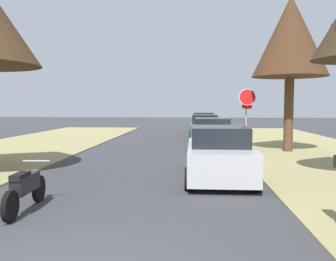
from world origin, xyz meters
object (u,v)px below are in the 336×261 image
(parked_sedan_tan, at_px, (212,135))
(parked_motorcycle, at_px, (25,188))
(parked_sedan_green, at_px, (204,128))
(street_tree_right_mid_b, at_px, (290,37))
(parked_sedan_silver, at_px, (219,154))
(parked_sedan_red, at_px, (203,123))
(stop_sign_far, at_px, (247,106))

(parked_sedan_tan, relative_size, parked_motorcycle, 2.15)
(parked_sedan_green, bearing_deg, street_tree_right_mid_b, -60.81)
(street_tree_right_mid_b, bearing_deg, parked_sedan_silver, -120.13)
(parked_sedan_red, xyz_separation_m, parked_motorcycle, (-4.27, -22.48, -0.24))
(parked_sedan_silver, xyz_separation_m, parked_sedan_green, (-0.05, 12.93, 0.00))
(stop_sign_far, height_order, parked_sedan_green, stop_sign_far)
(stop_sign_far, bearing_deg, street_tree_right_mid_b, -19.69)
(parked_sedan_tan, height_order, parked_sedan_green, same)
(street_tree_right_mid_b, xyz_separation_m, parked_sedan_tan, (-3.53, 0.49, -4.58))
(parked_motorcycle, bearing_deg, street_tree_right_mid_b, 51.62)
(stop_sign_far, distance_m, street_tree_right_mid_b, 3.69)
(parked_sedan_tan, bearing_deg, parked_sedan_red, 90.40)
(street_tree_right_mid_b, distance_m, parked_sedan_silver, 8.60)
(parked_sedan_silver, xyz_separation_m, parked_motorcycle, (-4.23, -3.66, -0.24))
(parked_sedan_tan, distance_m, parked_sedan_red, 12.03)
(street_tree_right_mid_b, bearing_deg, stop_sign_far, 160.31)
(parked_sedan_silver, height_order, parked_sedan_green, same)
(street_tree_right_mid_b, height_order, parked_sedan_green, street_tree_right_mid_b)
(street_tree_right_mid_b, distance_m, parked_sedan_green, 8.87)
(parked_sedan_silver, xyz_separation_m, parked_sedan_tan, (0.12, 6.79, 0.00))
(stop_sign_far, relative_size, parked_sedan_silver, 0.67)
(parked_sedan_silver, bearing_deg, parked_sedan_green, 90.21)
(stop_sign_far, xyz_separation_m, street_tree_right_mid_b, (1.83, -0.65, 3.13))
(stop_sign_far, relative_size, parked_sedan_tan, 0.67)
(stop_sign_far, height_order, parked_motorcycle, stop_sign_far)
(street_tree_right_mid_b, height_order, parked_motorcycle, street_tree_right_mid_b)
(parked_sedan_tan, bearing_deg, parked_sedan_silver, -91.04)
(parked_sedan_tan, xyz_separation_m, parked_sedan_red, (-0.08, 12.03, 0.00))
(stop_sign_far, bearing_deg, parked_sedan_red, 98.59)
(stop_sign_far, distance_m, parked_sedan_silver, 7.33)
(stop_sign_far, relative_size, parked_motorcycle, 1.43)
(parked_sedan_tan, distance_m, parked_motorcycle, 11.33)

